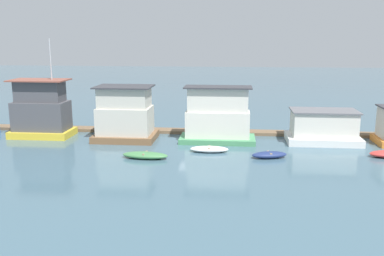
{
  "coord_description": "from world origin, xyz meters",
  "views": [
    {
      "loc": [
        3.7,
        -38.14,
        9.37
      ],
      "look_at": [
        0.0,
        -1.0,
        1.4
      ],
      "focal_mm": 40.0,
      "sensor_mm": 36.0,
      "label": 1
    }
  ],
  "objects_px": {
    "houseboat_green": "(218,117)",
    "dinghy_white": "(209,149)",
    "houseboat_yellow": "(41,112)",
    "houseboat_brown": "(125,115)",
    "dinghy_navy": "(269,155)",
    "dinghy_green": "(145,155)",
    "houseboat_white": "(323,127)"
  },
  "relations": [
    {
      "from": "houseboat_green",
      "to": "houseboat_white",
      "type": "height_order",
      "value": "houseboat_green"
    },
    {
      "from": "houseboat_yellow",
      "to": "houseboat_brown",
      "type": "bearing_deg",
      "value": -3.93
    },
    {
      "from": "houseboat_green",
      "to": "dinghy_green",
      "type": "distance_m",
      "value": 8.43
    },
    {
      "from": "houseboat_brown",
      "to": "dinghy_white",
      "type": "distance_m",
      "value": 8.98
    },
    {
      "from": "dinghy_navy",
      "to": "houseboat_green",
      "type": "bearing_deg",
      "value": 130.48
    },
    {
      "from": "dinghy_navy",
      "to": "houseboat_brown",
      "type": "bearing_deg",
      "value": 159.02
    },
    {
      "from": "houseboat_green",
      "to": "dinghy_green",
      "type": "height_order",
      "value": "houseboat_green"
    },
    {
      "from": "houseboat_green",
      "to": "dinghy_white",
      "type": "bearing_deg",
      "value": -98.2
    },
    {
      "from": "houseboat_brown",
      "to": "dinghy_green",
      "type": "relative_size",
      "value": 1.5
    },
    {
      "from": "houseboat_yellow",
      "to": "houseboat_green",
      "type": "xyz_separation_m",
      "value": [
        16.81,
        -0.44,
        -0.16
      ]
    },
    {
      "from": "dinghy_navy",
      "to": "dinghy_white",
      "type": "bearing_deg",
      "value": 164.07
    },
    {
      "from": "dinghy_green",
      "to": "dinghy_navy",
      "type": "height_order",
      "value": "dinghy_navy"
    },
    {
      "from": "houseboat_white",
      "to": "houseboat_yellow",
      "type": "bearing_deg",
      "value": -179.52
    },
    {
      "from": "houseboat_yellow",
      "to": "houseboat_brown",
      "type": "xyz_separation_m",
      "value": [
        8.28,
        -0.57,
        -0.1
      ]
    },
    {
      "from": "dinghy_white",
      "to": "dinghy_navy",
      "type": "relative_size",
      "value": 1.07
    },
    {
      "from": "dinghy_white",
      "to": "dinghy_navy",
      "type": "distance_m",
      "value": 5.03
    },
    {
      "from": "houseboat_brown",
      "to": "dinghy_navy",
      "type": "xyz_separation_m",
      "value": [
        12.83,
        -4.92,
        -2.04
      ]
    },
    {
      "from": "houseboat_brown",
      "to": "houseboat_white",
      "type": "bearing_deg",
      "value": 2.51
    },
    {
      "from": "houseboat_brown",
      "to": "dinghy_white",
      "type": "height_order",
      "value": "houseboat_brown"
    },
    {
      "from": "dinghy_green",
      "to": "dinghy_navy",
      "type": "relative_size",
      "value": 1.24
    },
    {
      "from": "houseboat_white",
      "to": "dinghy_navy",
      "type": "distance_m",
      "value": 7.8
    },
    {
      "from": "houseboat_brown",
      "to": "houseboat_green",
      "type": "distance_m",
      "value": 8.52
    },
    {
      "from": "houseboat_green",
      "to": "dinghy_white",
      "type": "xyz_separation_m",
      "value": [
        -0.53,
        -3.67,
        -2.01
      ]
    },
    {
      "from": "dinghy_navy",
      "to": "dinghy_green",
      "type": "bearing_deg",
      "value": -173.67
    },
    {
      "from": "houseboat_brown",
      "to": "dinghy_navy",
      "type": "height_order",
      "value": "houseboat_brown"
    },
    {
      "from": "dinghy_green",
      "to": "dinghy_navy",
      "type": "xyz_separation_m",
      "value": [
        9.74,
        1.08,
        0.0
      ]
    },
    {
      "from": "dinghy_white",
      "to": "houseboat_yellow",
      "type": "bearing_deg",
      "value": 165.83
    },
    {
      "from": "dinghy_green",
      "to": "houseboat_green",
      "type": "bearing_deg",
      "value": 48.46
    },
    {
      "from": "houseboat_white",
      "to": "dinghy_navy",
      "type": "xyz_separation_m",
      "value": [
        -5.19,
        -5.71,
        -1.11
      ]
    },
    {
      "from": "houseboat_yellow",
      "to": "houseboat_green",
      "type": "relative_size",
      "value": 1.36
    },
    {
      "from": "houseboat_green",
      "to": "dinghy_navy",
      "type": "height_order",
      "value": "houseboat_green"
    },
    {
      "from": "houseboat_yellow",
      "to": "dinghy_navy",
      "type": "xyz_separation_m",
      "value": [
        21.12,
        -5.49,
        -2.14
      ]
    }
  ]
}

